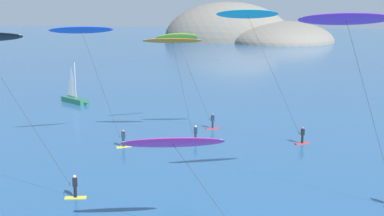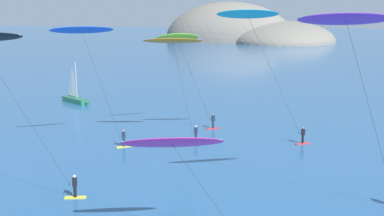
# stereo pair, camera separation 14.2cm
# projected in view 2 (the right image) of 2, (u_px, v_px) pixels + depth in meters

# --- Properties ---
(headland_island) EXTENTS (67.38, 53.64, 30.60)m
(headland_island) POSITION_uv_depth(u_px,v_px,m) (249.00, 41.00, 191.57)
(headland_island) COLOR slate
(headland_island) RESTS_ON ground
(sailboat_near) EXTENTS (5.52, 4.01, 5.70)m
(sailboat_near) POSITION_uv_depth(u_px,v_px,m) (77.00, 98.00, 67.06)
(sailboat_near) COLOR #23664C
(sailboat_near) RESTS_ON ground
(kitesurfer_blue) EXTENTS (6.46, 4.19, 11.56)m
(kitesurfer_blue) POSITION_uv_depth(u_px,v_px,m) (86.00, 40.00, 43.01)
(kitesurfer_blue) COLOR yellow
(kitesurfer_blue) RESTS_ON ground
(kitesurfer_cyan) EXTENTS (9.24, 3.58, 13.01)m
(kitesurfer_cyan) POSITION_uv_depth(u_px,v_px,m) (252.00, 23.00, 44.37)
(kitesurfer_cyan) COLOR red
(kitesurfer_cyan) RESTS_ON ground
(kitesurfer_magenta) EXTENTS (7.15, 3.16, 6.69)m
(kitesurfer_magenta) POSITION_uv_depth(u_px,v_px,m) (177.00, 149.00, 25.34)
(kitesurfer_magenta) COLOR silver
(kitesurfer_magenta) RESTS_ON ground
(kitesurfer_orange) EXTENTS (5.85, 2.41, 10.35)m
(kitesurfer_orange) POSITION_uv_depth(u_px,v_px,m) (175.00, 49.00, 45.81)
(kitesurfer_orange) COLOR red
(kitesurfer_orange) RESTS_ON ground
(kitesurfer_purple) EXTENTS (8.03, 4.10, 12.90)m
(kitesurfer_purple) POSITION_uv_depth(u_px,v_px,m) (350.00, 32.00, 28.99)
(kitesurfer_purple) COLOR silver
(kitesurfer_purple) RESTS_ON ground
(kitesurfer_lime) EXTENTS (6.57, 4.37, 10.60)m
(kitesurfer_lime) POSITION_uv_depth(u_px,v_px,m) (180.00, 45.00, 49.84)
(kitesurfer_lime) COLOR red
(kitesurfer_lime) RESTS_ON ground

